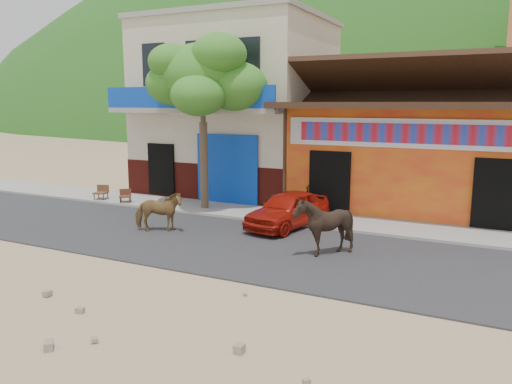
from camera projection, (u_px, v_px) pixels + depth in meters
ground at (244, 284)px, 10.55m from camera, size 120.00×120.00×0.00m
road at (289, 252)px, 12.76m from camera, size 60.00×5.00×0.04m
sidewalk at (331, 221)px, 15.84m from camera, size 60.00×2.00×0.12m
dance_club at (419, 158)px, 18.20m from camera, size 8.00×6.00×3.60m
cafe_building at (238, 109)px, 21.16m from camera, size 7.00×6.00×7.00m
hillside at (473, 43)px, 70.25m from camera, size 100.00×40.00×24.00m
tree at (203, 122)px, 17.12m from camera, size 3.00×3.00×6.00m
cow_tan at (158, 212)px, 14.58m from camera, size 1.55×1.24×1.19m
cow_dark at (324, 226)px, 12.32m from camera, size 1.48×1.35×1.48m
red_car at (288, 209)px, 15.12m from camera, size 1.93×3.45×1.11m
scooter at (294, 199)px, 16.84m from camera, size 1.86×0.96×0.93m
cafe_chair_left at (100, 186)px, 19.08m from camera, size 0.59×0.59×1.00m
cafe_chair_right at (125, 190)px, 18.51m from camera, size 0.59×0.59×0.90m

